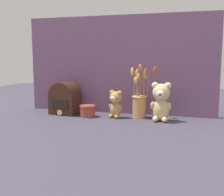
{
  "coord_description": "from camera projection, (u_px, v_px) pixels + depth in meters",
  "views": [
    {
      "loc": [
        0.49,
        -1.65,
        0.37
      ],
      "look_at": [
        0.0,
        0.02,
        0.12
      ],
      "focal_mm": 45.0,
      "sensor_mm": 36.0,
      "label": 1
    }
  ],
  "objects": [
    {
      "name": "teddy_bear_large",
      "position": [
        161.0,
        101.0,
        1.65
      ],
      "size": [
        0.12,
        0.12,
        0.23
      ],
      "color": "#DBBC84",
      "rests_on": "ground"
    },
    {
      "name": "teddy_bear_medium",
      "position": [
        115.0,
        104.0,
        1.75
      ],
      "size": [
        0.1,
        0.09,
        0.17
      ],
      "color": "tan",
      "rests_on": "ground"
    },
    {
      "name": "flower_vase",
      "position": [
        139.0,
        101.0,
        1.75
      ],
      "size": [
        0.16,
        0.11,
        0.34
      ],
      "color": "tan",
      "rests_on": "ground"
    },
    {
      "name": "vintage_radio",
      "position": [
        65.0,
        100.0,
        1.87
      ],
      "size": [
        0.2,
        0.15,
        0.21
      ],
      "color": "#381E14",
      "rests_on": "ground"
    },
    {
      "name": "ground_plane",
      "position": [
        111.0,
        118.0,
        1.76
      ],
      "size": [
        4.0,
        4.0,
        0.0
      ],
      "primitive_type": "plane",
      "color": "#3D3847"
    },
    {
      "name": "backdrop_wall",
      "position": [
        118.0,
        65.0,
        1.87
      ],
      "size": [
        1.29,
        0.02,
        0.65
      ],
      "color": "#704C70",
      "rests_on": "ground"
    },
    {
      "name": "decorative_tin_tall",
      "position": [
        88.0,
        111.0,
        1.79
      ],
      "size": [
        0.1,
        0.1,
        0.07
      ],
      "color": "#993D33",
      "rests_on": "ground"
    }
  ]
}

